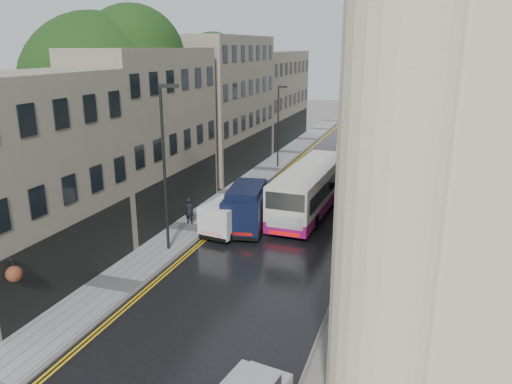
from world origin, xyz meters
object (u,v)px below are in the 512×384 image
Objects in this scene: tree_far at (191,104)px; white_lorry at (340,165)px; cream_bus at (278,201)px; lamp_post_far at (278,127)px; tree_near at (99,114)px; navy_van at (224,215)px; lamp_post_near at (164,170)px; white_van at (205,220)px; pedestrian at (189,211)px.

tree_far is 1.72× the size of white_lorry.
tree_far is at bearing 137.61° from cream_bus.
tree_far is 8.39m from lamp_post_far.
cream_bus is (11.80, 1.72, -5.31)m from tree_near.
white_lorry is at bearing 79.36° from cream_bus.
navy_van is (9.34, -1.50, -5.46)m from tree_near.
lamp_post_near is (-4.76, -6.08, 3.08)m from cream_bus.
white_van is at bearing -113.08° from white_lorry.
cream_bus is 2.06× the size of navy_van.
white_lorry is 0.96× the size of lamp_post_far.
tree_far reaches higher than white_lorry.
cream_bus is 16.02m from lamp_post_far.
white_lorry reaches higher than pedestrian.
tree_near is 8.58m from lamp_post_near.
cream_bus is 1.64× the size of white_lorry.
pedestrian is at bearing -122.46° from white_lorry.
tree_far is 2.17× the size of navy_van.
pedestrian is (-1.84, 1.62, -0.11)m from white_van.
lamp_post_near reaches higher than white_lorry.
cream_bus is 4.05m from navy_van.
tree_near reaches higher than navy_van.
white_van is at bearing -12.42° from tree_near.
pedestrian is at bearing 84.74° from lamp_post_near.
lamp_post_near is 21.31m from lamp_post_far.
navy_van is 0.62× the size of lamp_post_near.
tree_far is 14.49m from white_lorry.
navy_van is 3.29m from pedestrian.
tree_far is 1.65× the size of lamp_post_far.
pedestrian is (-7.73, -12.04, -0.93)m from white_lorry.
tree_near is 18.70m from lamp_post_far.
cream_bus is at bearing -102.46° from white_lorry.
tree_near is 8.00× the size of pedestrian.
tree_near is 1.51× the size of lamp_post_near.
cream_bus is 6.82× the size of pedestrian.
lamp_post_far is at bearing 143.27° from white_lorry.
tree_far is 1.05× the size of cream_bus.
lamp_post_far is (-6.75, 5.08, 1.98)m from white_lorry.
lamp_post_far is at bearing 66.56° from tree_near.
lamp_post_near is (6.75, -17.36, -1.52)m from tree_far.
cream_bus is 2.48× the size of white_van.
tree_far is at bearing 96.64° from lamp_post_near.
tree_near reaches higher than white_lorry.
tree_near is 8.72m from pedestrian.
lamp_post_near is (7.05, -4.36, -2.23)m from tree_near.
white_lorry is at bearing 61.23° from navy_van.
tree_far reaches higher than lamp_post_far.
cream_bus is at bearing 8.28° from tree_near.
tree_far is at bearing 175.47° from white_lorry.
tree_far reaches higher than cream_bus.
tree_near reaches higher than lamp_post_far.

